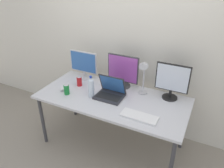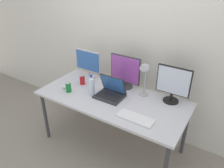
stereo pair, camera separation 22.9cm
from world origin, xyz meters
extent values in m
plane|color=gray|center=(0.00, 0.00, 0.00)|extent=(16.00, 16.00, 0.00)
cube|color=silver|center=(0.00, 0.59, 1.30)|extent=(7.00, 0.08, 2.60)
cylinder|color=#424247|center=(-0.83, -0.35, 0.35)|extent=(0.04, 0.04, 0.71)
cylinder|color=#424247|center=(0.83, -0.35, 0.35)|extent=(0.04, 0.04, 0.71)
cylinder|color=#424247|center=(-0.83, 0.35, 0.35)|extent=(0.04, 0.04, 0.71)
cylinder|color=#424247|center=(0.83, 0.35, 0.35)|extent=(0.04, 0.04, 0.71)
cube|color=silver|center=(0.00, 0.00, 0.72)|extent=(1.78, 0.82, 0.03)
cylinder|color=silver|center=(-0.58, 0.30, 0.75)|extent=(0.21, 0.21, 0.01)
cylinder|color=silver|center=(-0.58, 0.30, 0.79)|extent=(0.03, 0.03, 0.08)
cube|color=silver|center=(-0.58, 0.30, 0.98)|extent=(0.40, 0.02, 0.29)
cube|color=#3366B2|center=(-0.58, 0.29, 0.98)|extent=(0.38, 0.01, 0.26)
cylinder|color=#38383D|center=(0.00, 0.31, 0.75)|extent=(0.20, 0.20, 0.01)
cylinder|color=#38383D|center=(0.00, 0.31, 0.78)|extent=(0.03, 0.03, 0.06)
cube|color=#38383D|center=(0.00, 0.31, 0.99)|extent=(0.40, 0.02, 0.35)
cube|color=#A54CB2|center=(0.00, 0.30, 0.99)|extent=(0.38, 0.01, 0.33)
cylinder|color=black|center=(0.62, 0.29, 0.75)|extent=(0.18, 0.18, 0.01)
cylinder|color=black|center=(0.62, 0.29, 0.80)|extent=(0.03, 0.03, 0.09)
cube|color=black|center=(0.62, 0.29, 1.00)|extent=(0.38, 0.02, 0.33)
cube|color=silver|center=(0.62, 0.28, 1.00)|extent=(0.36, 0.01, 0.31)
cube|color=#2D2D33|center=(-0.03, -0.01, 0.75)|extent=(0.33, 0.25, 0.02)
cube|color=black|center=(-0.03, -0.03, 0.76)|extent=(0.29, 0.14, 0.00)
cube|color=#2D2D33|center=(-0.03, 0.07, 0.88)|extent=(0.33, 0.10, 0.24)
cube|color=#3366B2|center=(-0.03, 0.06, 0.88)|extent=(0.29, 0.08, 0.22)
cube|color=white|center=(0.42, -0.22, 0.75)|extent=(0.39, 0.16, 0.02)
ellipsoid|color=silver|center=(-0.63, -0.12, 0.76)|extent=(0.09, 0.11, 0.04)
cylinder|color=silver|center=(-0.23, -0.09, 0.85)|extent=(0.07, 0.07, 0.22)
cone|color=silver|center=(-0.23, -0.09, 0.98)|extent=(0.06, 0.06, 0.03)
cylinder|color=#1938B2|center=(-0.23, -0.09, 1.00)|extent=(0.03, 0.03, 0.02)
cylinder|color=red|center=(-0.51, 0.08, 0.80)|extent=(0.07, 0.07, 0.12)
cylinder|color=silver|center=(-0.51, 0.08, 0.86)|extent=(0.06, 0.06, 0.00)
cylinder|color=#197F33|center=(-0.53, -0.17, 0.80)|extent=(0.07, 0.07, 0.12)
cylinder|color=silver|center=(-0.53, -0.17, 0.86)|extent=(0.06, 0.06, 0.00)
cylinder|color=#B7B7BC|center=(0.29, 0.26, 0.75)|extent=(0.11, 0.11, 0.01)
cylinder|color=#B7B7BC|center=(0.29, 0.26, 0.93)|extent=(0.02, 0.02, 0.35)
cone|color=#B7B7BC|center=(0.29, 0.20, 1.14)|extent=(0.11, 0.12, 0.11)
camera|label=1|loc=(0.97, -1.98, 2.11)|focal=35.00mm
camera|label=2|loc=(1.17, -1.86, 2.11)|focal=35.00mm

